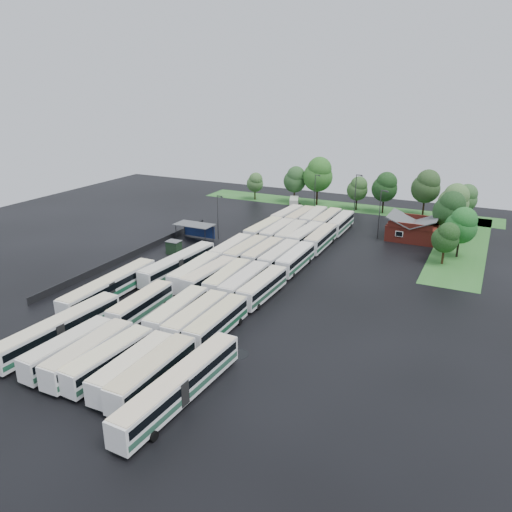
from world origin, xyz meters
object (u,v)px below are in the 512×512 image
at_px(artic_bus_west_a, 60,329).
at_px(artic_bus_east, 180,385).
at_px(brick_building, 412,231).
at_px(minibus, 294,202).

distance_m(artic_bus_west_a, artic_bus_east, 21.39).
relative_size(brick_building, minibus, 1.59).
bearing_deg(artic_bus_east, minibus, 106.49).
bearing_deg(artic_bus_west_a, artic_bus_east, -7.04).
relative_size(artic_bus_west_a, artic_bus_east, 0.97).
bearing_deg(brick_building, artic_bus_east, -99.68).
relative_size(brick_building, artic_bus_west_a, 0.54).
bearing_deg(minibus, artic_bus_west_a, -109.99).
xyz_separation_m(brick_building, artic_bus_west_a, (-32.92, -65.79, 0.06)).
xyz_separation_m(artic_bus_west_a, artic_bus_east, (21.07, -3.73, 0.05)).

